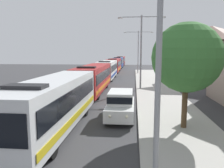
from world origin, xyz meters
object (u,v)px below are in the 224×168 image
(white_suv, at_px, (121,103))
(roadside_tree, at_px, (187,58))
(streetlamp_far, at_px, (138,48))
(bus_middle, at_px, (107,69))
(bus_tail_end, at_px, (121,61))
(streetlamp_mid, at_px, (141,45))
(bus_rear, at_px, (118,62))
(streetlamp_near, at_px, (159,44))
(bus_lead, at_px, (55,102))
(bus_fourth_in_line, at_px, (114,65))
(bus_second_in_line, at_px, (93,78))

(white_suv, relative_size, roadside_tree, 0.77)
(streetlamp_far, bearing_deg, bus_middle, -119.15)
(bus_tail_end, bearing_deg, streetlamp_mid, -83.64)
(bus_tail_end, height_order, white_suv, bus_tail_end)
(bus_rear, height_order, streetlamp_near, streetlamp_near)
(streetlamp_mid, bearing_deg, roadside_tree, -81.36)
(streetlamp_mid, bearing_deg, bus_lead, -109.70)
(bus_tail_end, bearing_deg, bus_rear, -90.00)
(bus_lead, height_order, streetlamp_far, streetlamp_far)
(streetlamp_near, xyz_separation_m, streetlamp_far, (0.00, 39.88, 0.65))
(bus_fourth_in_line, relative_size, roadside_tree, 1.93)
(bus_tail_end, distance_m, streetlamp_near, 68.64)
(bus_tail_end, distance_m, white_suv, 60.83)
(roadside_tree, bearing_deg, white_suv, 152.37)
(bus_fourth_in_line, bearing_deg, streetlamp_near, -82.90)
(bus_second_in_line, bearing_deg, bus_tail_end, 90.00)
(streetlamp_far, xyz_separation_m, roadside_tree, (2.18, -34.27, -1.24))
(bus_fourth_in_line, bearing_deg, bus_second_in_line, -90.00)
(bus_fourth_in_line, bearing_deg, bus_lead, -90.00)
(streetlamp_near, relative_size, streetlamp_far, 0.86)
(bus_middle, distance_m, bus_tail_end, 38.15)
(bus_rear, bearing_deg, streetlamp_far, -71.68)
(bus_lead, distance_m, bus_fourth_in_line, 38.49)
(bus_second_in_line, relative_size, streetlamp_mid, 1.37)
(bus_fourth_in_line, distance_m, streetlamp_far, 7.46)
(bus_fourth_in_line, relative_size, bus_tail_end, 1.13)
(bus_fourth_in_line, relative_size, bus_rear, 1.10)
(streetlamp_mid, bearing_deg, bus_tail_end, 96.36)
(white_suv, xyz_separation_m, streetlamp_mid, (1.70, 12.30, 4.44))
(bus_second_in_line, height_order, streetlamp_mid, streetlamp_mid)
(bus_middle, bearing_deg, bus_fourth_in_line, 90.00)
(bus_middle, xyz_separation_m, streetlamp_far, (5.40, 9.68, 3.81))
(bus_tail_end, bearing_deg, bus_lead, -90.00)
(bus_lead, height_order, bus_fourth_in_line, same)
(streetlamp_mid, relative_size, roadside_tree, 1.44)
(streetlamp_near, bearing_deg, streetlamp_far, 90.00)
(bus_rear, xyz_separation_m, streetlamp_mid, (5.40, -36.24, 3.78))
(bus_middle, height_order, roadside_tree, roadside_tree)
(streetlamp_near, bearing_deg, roadside_tree, 68.79)
(streetlamp_far, bearing_deg, bus_tail_end, 100.73)
(bus_second_in_line, xyz_separation_m, streetlamp_far, (5.40, 22.58, 3.81))
(bus_fourth_in_line, xyz_separation_m, streetlamp_near, (5.40, -43.35, 3.16))
(white_suv, distance_m, roadside_tree, 5.44)
(bus_middle, relative_size, streetlamp_far, 1.27)
(bus_second_in_line, height_order, white_suv, bus_second_in_line)
(bus_middle, height_order, streetlamp_far, streetlamp_far)
(streetlamp_mid, relative_size, streetlamp_far, 1.00)
(bus_tail_end, distance_m, streetlamp_mid, 48.86)
(bus_middle, distance_m, bus_fourth_in_line, 13.15)
(bus_lead, distance_m, streetlamp_far, 35.64)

